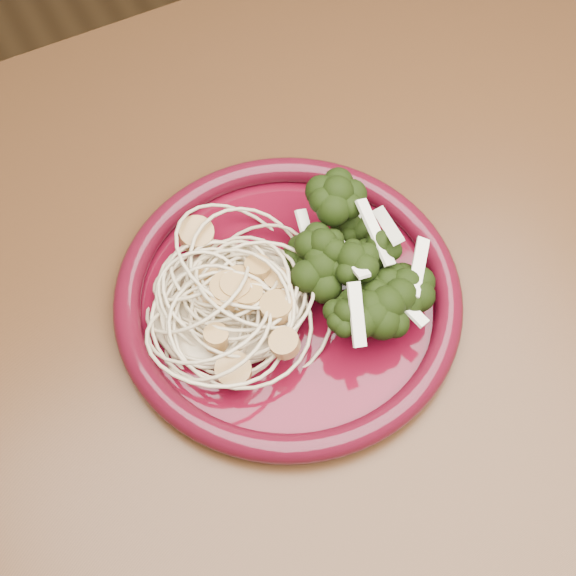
# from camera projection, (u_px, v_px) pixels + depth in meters

# --- Properties ---
(dining_table) EXTENTS (1.20, 0.80, 0.75)m
(dining_table) POSITION_uv_depth(u_px,v_px,m) (210.00, 505.00, 0.59)
(dining_table) COLOR #472814
(dining_table) RESTS_ON ground
(dinner_plate) EXTENTS (0.30, 0.30, 0.02)m
(dinner_plate) POSITION_uv_depth(u_px,v_px,m) (288.00, 296.00, 0.55)
(dinner_plate) COLOR #460612
(dinner_plate) RESTS_ON dining_table
(spaghetti_pile) EXTENTS (0.14, 0.13, 0.03)m
(spaghetti_pile) POSITION_uv_depth(u_px,v_px,m) (230.00, 299.00, 0.54)
(spaghetti_pile) COLOR #C6B188
(spaghetti_pile) RESTS_ON dinner_plate
(scallop_cluster) EXTENTS (0.14, 0.14, 0.04)m
(scallop_cluster) POSITION_uv_depth(u_px,v_px,m) (227.00, 274.00, 0.52)
(scallop_cluster) COLOR #B5894B
(scallop_cluster) RESTS_ON spaghetti_pile
(broccoli_pile) EXTENTS (0.12, 0.15, 0.05)m
(broccoli_pile) POSITION_uv_depth(u_px,v_px,m) (359.00, 270.00, 0.54)
(broccoli_pile) COLOR black
(broccoli_pile) RESTS_ON dinner_plate
(onion_garnish) EXTENTS (0.08, 0.10, 0.04)m
(onion_garnish) POSITION_uv_depth(u_px,v_px,m) (363.00, 246.00, 0.52)
(onion_garnish) COLOR white
(onion_garnish) RESTS_ON broccoli_pile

